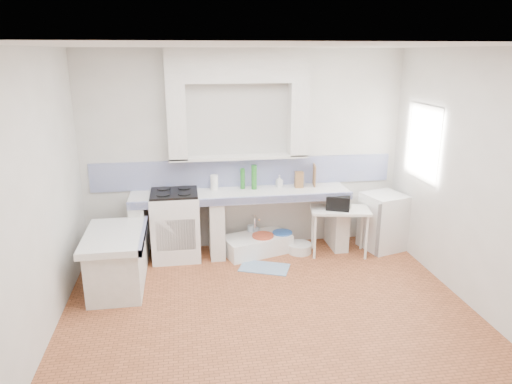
{
  "coord_description": "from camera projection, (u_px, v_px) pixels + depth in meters",
  "views": [
    {
      "loc": [
        -0.85,
        -4.41,
        2.75
      ],
      "look_at": [
        0.0,
        1.0,
        1.1
      ],
      "focal_mm": 32.83,
      "sensor_mm": 36.0,
      "label": 1
    }
  ],
  "objects": [
    {
      "name": "counter_pier_mid",
      "position": [
        216.0,
        227.0,
        6.51
      ],
      "size": [
        0.2,
        0.55,
        0.82
      ],
      "primitive_type": "cube",
      "color": "silver",
      "rests_on": "ground"
    },
    {
      "name": "wall_left",
      "position": [
        34.0,
        203.0,
        4.35
      ],
      "size": [
        0.0,
        4.5,
        4.5
      ],
      "primitive_type": "plane",
      "rotation": [
        1.57,
        0.0,
        1.57
      ],
      "color": "silver",
      "rests_on": "ground"
    },
    {
      "name": "peninsula_top",
      "position": [
        115.0,
        237.0,
        5.5
      ],
      "size": [
        0.7,
        1.1,
        0.08
      ],
      "primitive_type": "cube",
      "color": "white",
      "rests_on": "ground"
    },
    {
      "name": "bucket_blue",
      "position": [
        282.0,
        241.0,
        6.74
      ],
      "size": [
        0.33,
        0.33,
        0.27
      ],
      "primitive_type": "cylinder",
      "rotation": [
        0.0,
        0.0,
        -0.18
      ],
      "color": "blue",
      "rests_on": "ground"
    },
    {
      "name": "wall_front",
      "position": [
        334.0,
        287.0,
        2.8
      ],
      "size": [
        4.5,
        0.0,
        4.5
      ],
      "primitive_type": "plane",
      "rotation": [
        -1.57,
        0.0,
        0.0
      ],
      "color": "silver",
      "rests_on": "ground"
    },
    {
      "name": "floor",
      "position": [
        270.0,
        315.0,
        5.09
      ],
      "size": [
        4.5,
        4.5,
        0.0
      ],
      "primitive_type": "plane",
      "color": "#A15632",
      "rests_on": "ground"
    },
    {
      "name": "counter_pier_left",
      "position": [
        139.0,
        231.0,
        6.36
      ],
      "size": [
        0.2,
        0.55,
        0.82
      ],
      "primitive_type": "cube",
      "color": "silver",
      "rests_on": "ground"
    },
    {
      "name": "lace_valance",
      "position": [
        429.0,
        114.0,
        6.0
      ],
      "size": [
        0.01,
        0.84,
        0.24
      ],
      "primitive_type": "cube",
      "color": "white",
      "rests_on": "ground"
    },
    {
      "name": "bucket_orange",
      "position": [
        263.0,
        244.0,
        6.61
      ],
      "size": [
        0.36,
        0.36,
        0.28
      ],
      "primitive_type": "cylinder",
      "rotation": [
        0.0,
        0.0,
        0.21
      ],
      "color": "#C1492C",
      "rests_on": "ground"
    },
    {
      "name": "backsplash",
      "position": [
        245.0,
        172.0,
        6.65
      ],
      "size": [
        4.27,
        0.03,
        0.4
      ],
      "primitive_type": "cube",
      "color": "navy",
      "rests_on": "ground"
    },
    {
      "name": "knife_block",
      "position": [
        299.0,
        180.0,
        6.6
      ],
      "size": [
        0.12,
        0.1,
        0.23
      ],
      "primitive_type": "cube",
      "rotation": [
        0.0,
        0.0,
        -0.03
      ],
      "color": "brown",
      "rests_on": "counter_slab"
    },
    {
      "name": "cutting_board",
      "position": [
        314.0,
        175.0,
        6.69
      ],
      "size": [
        0.06,
        0.22,
        0.3
      ],
      "primitive_type": "cube",
      "rotation": [
        0.0,
        0.0,
        -0.16
      ],
      "color": "brown",
      "rests_on": "counter_slab"
    },
    {
      "name": "ceiling",
      "position": [
        273.0,
        46.0,
        4.29
      ],
      "size": [
        4.5,
        4.5,
        0.0
      ],
      "primitive_type": "plane",
      "rotation": [
        3.14,
        0.0,
        0.0
      ],
      "color": "silver",
      "rests_on": "ground"
    },
    {
      "name": "black_bag",
      "position": [
        338.0,
        203.0,
        6.38
      ],
      "size": [
        0.36,
        0.29,
        0.2
      ],
      "primitive_type": "cube",
      "rotation": [
        0.0,
        0.0,
        -0.41
      ],
      "color": "black",
      "rests_on": "side_table"
    },
    {
      "name": "paper_towel",
      "position": [
        214.0,
        183.0,
        6.48
      ],
      "size": [
        0.13,
        0.13,
        0.22
      ],
      "primitive_type": "cylinder",
      "rotation": [
        0.0,
        0.0,
        0.26
      ],
      "color": "white",
      "rests_on": "counter_slab"
    },
    {
      "name": "green_bottle_b",
      "position": [
        254.0,
        177.0,
        6.51
      ],
      "size": [
        0.1,
        0.1,
        0.34
      ],
      "primitive_type": "cylinder",
      "rotation": [
        0.0,
        0.0,
        0.42
      ],
      "color": "#257525",
      "rests_on": "counter_slab"
    },
    {
      "name": "stove",
      "position": [
        176.0,
        226.0,
        6.42
      ],
      "size": [
        0.65,
        0.62,
        0.91
      ],
      "primitive_type": "cube",
      "rotation": [
        0.0,
        0.0,
        -0.0
      ],
      "color": "white",
      "rests_on": "ground"
    },
    {
      "name": "peninsula_lip",
      "position": [
        143.0,
        235.0,
        5.55
      ],
      "size": [
        0.04,
        1.1,
        0.1
      ],
      "primitive_type": "cube",
      "color": "navy",
      "rests_on": "ground"
    },
    {
      "name": "peninsula_base",
      "position": [
        117.0,
        264.0,
        5.6
      ],
      "size": [
        0.6,
        1.0,
        0.62
      ],
      "primitive_type": "cube",
      "color": "silver",
      "rests_on": "ground"
    },
    {
      "name": "rug",
      "position": [
        264.0,
        268.0,
        6.19
      ],
      "size": [
        0.73,
        0.58,
        0.01
      ],
      "primitive_type": "cube",
      "rotation": [
        0.0,
        0.0,
        -0.39
      ],
      "color": "#295E96",
      "rests_on": "ground"
    },
    {
      "name": "side_table",
      "position": [
        339.0,
        231.0,
        6.54
      ],
      "size": [
        0.87,
        0.59,
        0.04
      ],
      "primitive_type": "cube",
      "rotation": [
        0.0,
        0.0,
        -0.19
      ],
      "color": "white",
      "rests_on": "ground"
    },
    {
      "name": "water_bottle_a",
      "position": [
        251.0,
        236.0,
        6.8
      ],
      "size": [
        0.12,
        0.12,
        0.34
      ],
      "primitive_type": "cylinder",
      "rotation": [
        0.0,
        0.0,
        0.4
      ],
      "color": "silver",
      "rests_on": "ground"
    },
    {
      "name": "green_bottle_a",
      "position": [
        243.0,
        179.0,
        6.53
      ],
      "size": [
        0.08,
        0.08,
        0.29
      ],
      "primitive_type": "cylinder",
      "rotation": [
        0.0,
        0.0,
        -0.24
      ],
      "color": "#257525",
      "rests_on": "counter_slab"
    },
    {
      "name": "water_bottle_b",
      "position": [
        256.0,
        237.0,
        6.82
      ],
      "size": [
        0.09,
        0.09,
        0.3
      ],
      "primitive_type": "cylinder",
      "rotation": [
        0.0,
        0.0,
        0.1
      ],
      "color": "silver",
      "rests_on": "ground"
    },
    {
      "name": "window_frame",
      "position": [
        436.0,
        143.0,
        6.13
      ],
      "size": [
        0.35,
        0.86,
        1.06
      ],
      "primitive_type": "cube",
      "color": "#3D2013",
      "rests_on": "ground"
    },
    {
      "name": "bucket_red",
      "position": [
        237.0,
        247.0,
        6.56
      ],
      "size": [
        0.32,
        0.32,
        0.25
      ],
      "primitive_type": "cylinder",
      "rotation": [
        0.0,
        0.0,
        0.21
      ],
      "color": "#B50B04",
      "rests_on": "ground"
    },
    {
      "name": "soap_bottle",
      "position": [
        279.0,
        181.0,
        6.63
      ],
      "size": [
        0.09,
        0.09,
        0.17
      ],
      "primitive_type": "imported",
      "rotation": [
        0.0,
        0.0,
        0.23
      ],
      "color": "white",
      "rests_on": "counter_slab"
    },
    {
      "name": "counter_pier_right",
      "position": [
        337.0,
        220.0,
        6.78
      ],
      "size": [
        0.2,
        0.55,
        0.82
      ],
      "primitive_type": "cube",
      "color": "silver",
      "rests_on": "ground"
    },
    {
      "name": "wall_right",
      "position": [
        477.0,
        182.0,
        5.03
      ],
      "size": [
        0.0,
        4.5,
        4.5
      ],
      "primitive_type": "plane",
      "rotation": [
        1.57,
        0.0,
        -1.57
      ],
      "color": "silver",
      "rests_on": "ground"
    },
    {
      "name": "fridge",
      "position": [
        383.0,
        221.0,
        6.72
      ],
      "size": [
        0.65,
        0.65,
        0.81
      ],
      "primitive_type": "cube",
      "rotation": [
        0.0,
        0.0,
        0.28
      ],
      "color": "white",
      "rests_on": "ground"
    },
    {
      "name": "counter_slab",
      "position": [
        241.0,
        195.0,
        6.44
      ],
      "size": [
        3.0,
        0.6,
        0.08
      ],
      "primitive_type": "cube",
      "color": "white",
      "rests_on": "ground"
    },
    {
      "name": "sink",
      "position": [
        257.0,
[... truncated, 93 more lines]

